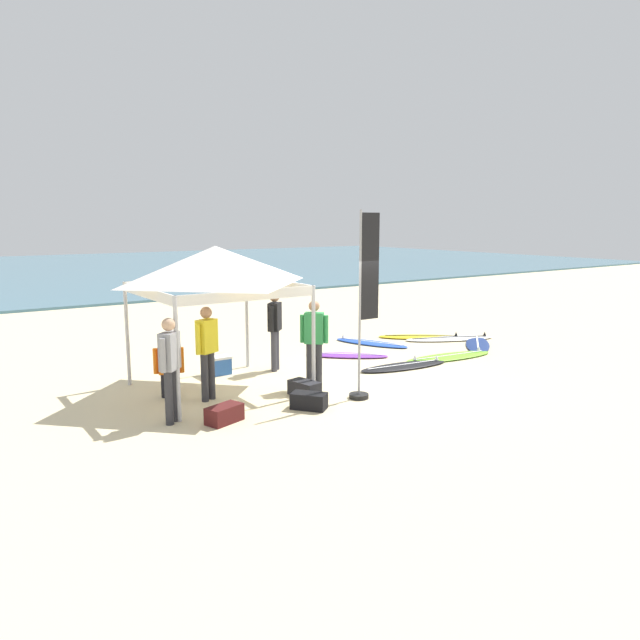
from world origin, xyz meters
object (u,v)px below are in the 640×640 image
Objects in this scene: surfboard_purple at (347,355)px; gear_bag_near_tent at (309,401)px; surfboard_lime at (449,357)px; surfboard_blue at (371,343)px; person_orange at (169,362)px; person_green at (314,338)px; person_grey at (170,363)px; canopy_tent at (216,266)px; person_black at (275,325)px; gear_bag_on_sand at (224,414)px; surfboard_black at (404,366)px; surfboard_white at (450,338)px; gear_bag_by_pole at (304,388)px; person_yellow at (207,347)px; cooler_box at (218,365)px; banner_flag at (365,313)px; surfboard_navy at (478,344)px; surfboard_yellow at (421,337)px.

surfboard_purple is 3.07× the size of gear_bag_near_tent.
surfboard_blue is at bearing 101.87° from surfboard_lime.
person_orange is 2.72m from gear_bag_near_tent.
gear_bag_near_tent is at bearing -127.98° from person_green.
person_grey is at bearing -174.67° from surfboard_lime.
canopy_tent is 5.87m from surfboard_blue.
gear_bag_on_sand is at bearing -134.16° from person_black.
person_green is at bearing -175.70° from surfboard_black.
surfboard_white is 4.29× the size of gear_bag_by_pole.
person_green is (2.03, -0.41, 0.00)m from person_yellow.
gear_bag_by_pole reaches higher than surfboard_black.
gear_bag_by_pole reaches higher than surfboard_purple.
surfboard_black is 3.05m from gear_bag_by_pole.
canopy_tent is 4.80m from surfboard_black.
surfboard_lime is at bearing -6.68° from canopy_tent.
cooler_box is at bearing 161.42° from surfboard_lime.
gear_bag_on_sand is 3.09m from cooler_box.
surfboard_blue is 4.94m from gear_bag_by_pole.
person_yellow is at bearing 168.64° from person_green.
banner_flag is at bearing 0.09° from gear_bag_near_tent.
surfboard_navy is at bearing -90.23° from surfboard_white.
surfboard_black is 3.79× the size of gear_bag_by_pole.
gear_bag_by_pole is at bearing -32.88° from person_orange.
banner_flag reaches higher than surfboard_black.
person_orange is at bearing -165.51° from surfboard_blue.
person_orange is at bearing 145.34° from banner_flag.
person_grey is 3.42× the size of cooler_box.
person_grey is at bearing -172.56° from person_green.
surfboard_black is 2.56m from surfboard_blue.
gear_bag_on_sand is at bearing 172.95° from gear_bag_near_tent.
person_green is (-5.68, -1.79, 0.95)m from surfboard_white.
gear_bag_near_tent is at bearing -159.76° from surfboard_black.
person_orange is 3.69m from banner_flag.
person_grey is at bearing -173.99° from surfboard_black.
person_yellow is 1.94m from gear_bag_by_pole.
surfboard_lime is 2.41m from surfboard_purple.
person_grey is (-5.56, -0.59, 0.95)m from surfboard_black.
person_orange is (-2.54, 0.99, -0.33)m from person_green.
canopy_tent is at bearing 173.32° from surfboard_lime.
surfboard_navy is 8.25m from person_orange.
surfboard_blue is at bearing 24.24° from person_grey.
surfboard_black is 1.05× the size of surfboard_blue.
gear_bag_near_tent is (-1.21, -0.00, -1.43)m from banner_flag.
person_orange is (-6.07, -1.57, 0.62)m from surfboard_blue.
gear_bag_by_pole is at bearing -154.06° from surfboard_yellow.
gear_bag_on_sand is (-6.34, -1.12, 0.10)m from surfboard_lime.
surfboard_white is at bearing 23.57° from gear_bag_near_tent.
person_yellow reaches higher than gear_bag_by_pole.
surfboard_purple is 0.82× the size of surfboard_yellow.
surfboard_lime is 4.13m from person_green.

